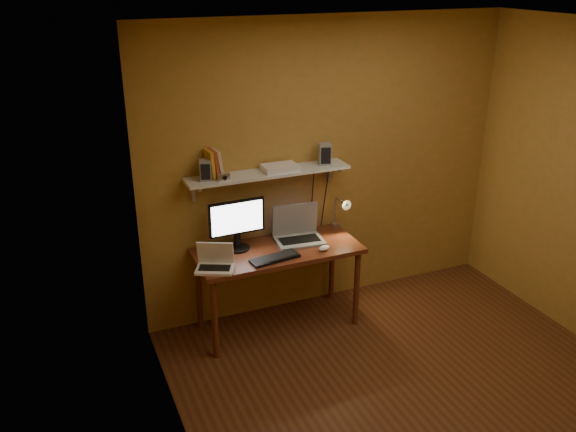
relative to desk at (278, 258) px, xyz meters
name	(u,v)px	position (x,y,z in m)	size (l,w,h in m)	color
room	(435,236)	(0.61, -1.28, 0.64)	(3.44, 3.24, 2.64)	#553016
desk	(278,258)	(0.00, 0.00, 0.00)	(1.40, 0.60, 0.75)	#622C17
wall_shelf	(269,173)	(0.00, 0.19, 0.69)	(1.40, 0.25, 0.21)	silver
monitor	(237,222)	(-0.31, 0.13, 0.33)	(0.48, 0.21, 0.43)	black
laptop	(297,231)	(0.23, 0.12, 0.16)	(0.43, 0.33, 0.30)	gray
netbook	(215,262)	(-0.58, -0.14, 0.14)	(0.35, 0.31, 0.22)	white
keyboard	(275,258)	(-0.10, -0.18, 0.10)	(0.41, 0.14, 0.02)	black
mouse	(324,248)	(0.35, -0.17, 0.10)	(0.11, 0.07, 0.04)	white
desk_lamp	(341,209)	(0.66, 0.13, 0.29)	(0.09, 0.23, 0.38)	silver
speaker_left	(205,170)	(-0.54, 0.19, 0.79)	(0.09, 0.09, 0.17)	gray
speaker_right	(325,154)	(0.51, 0.19, 0.80)	(0.10, 0.10, 0.18)	gray
books	(214,164)	(-0.46, 0.22, 0.82)	(0.13, 0.16, 0.23)	#BC8321
shelf_camera	(224,177)	(-0.41, 0.11, 0.74)	(0.10, 0.05, 0.06)	silver
router	(280,168)	(0.10, 0.18, 0.73)	(0.29, 0.19, 0.05)	white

